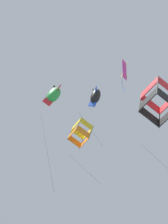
# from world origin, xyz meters

# --- Properties ---
(kite_fish_far_centre) EXTENTS (1.72, 1.39, 8.49)m
(kite_fish_far_centre) POSITION_xyz_m (2.03, 2.86, 20.33)
(kite_fish_far_centre) COLOR green
(kite_box_upper_right) EXTENTS (3.12, 2.76, 8.83)m
(kite_box_upper_right) POSITION_xyz_m (-3.66, 0.54, 16.40)
(kite_box_upper_right) COLOR red
(kite_diamond_near_left) EXTENTS (1.15, 1.79, 4.33)m
(kite_diamond_near_left) POSITION_xyz_m (0.28, -2.82, 27.81)
(kite_diamond_near_left) COLOR #DB2D93
(kite_box_mid_left) EXTENTS (2.35, 2.27, 5.57)m
(kite_box_mid_left) POSITION_xyz_m (4.08, -1.53, 22.01)
(kite_box_mid_left) COLOR yellow
(kite_fish_low_drifter) EXTENTS (2.10, 1.67, 5.39)m
(kite_fish_low_drifter) POSITION_xyz_m (2.33, -1.37, 24.67)
(kite_fish_low_drifter) COLOR black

